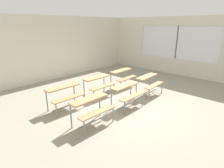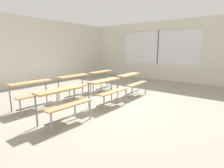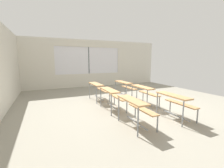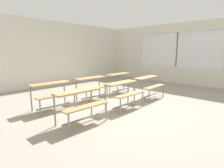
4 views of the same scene
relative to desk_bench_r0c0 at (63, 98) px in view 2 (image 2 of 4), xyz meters
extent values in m
cube|color=gray|center=(1.56, 0.21, -0.59)|extent=(10.00, 9.00, 0.05)
cube|color=silver|center=(1.56, 4.71, 0.94)|extent=(10.00, 0.12, 3.00)
cube|color=silver|center=(6.56, 0.21, -0.14)|extent=(0.12, 9.00, 0.85)
cube|color=silver|center=(6.56, 0.21, 2.21)|extent=(0.12, 9.00, 0.45)
cube|color=silver|center=(6.56, 3.76, 1.14)|extent=(0.12, 1.90, 1.70)
cube|color=white|center=(6.56, 0.71, 1.14)|extent=(0.02, 4.20, 1.70)
cube|color=#4C5156|center=(6.56, 0.71, 1.14)|extent=(0.06, 0.05, 1.70)
cube|color=tan|center=(0.00, 0.11, 0.16)|extent=(1.11, 0.34, 0.04)
cube|color=tan|center=(0.00, -0.21, -0.12)|extent=(1.10, 0.24, 0.03)
cylinder|color=gray|center=(-0.49, 0.26, -0.20)|extent=(0.04, 0.04, 0.72)
cylinder|color=gray|center=(0.51, 0.24, -0.20)|extent=(0.04, 0.04, 0.72)
cylinder|color=gray|center=(-0.51, -0.29, -0.34)|extent=(0.04, 0.04, 0.44)
cylinder|color=gray|center=(0.49, -0.31, -0.34)|extent=(0.04, 0.04, 0.44)
cube|color=gray|center=(0.00, -0.03, -0.46)|extent=(1.00, 0.05, 0.03)
cube|color=tan|center=(1.51, 0.10, 0.16)|extent=(1.10, 0.33, 0.04)
cube|color=tan|center=(1.51, -0.22, -0.12)|extent=(1.10, 0.23, 0.03)
cylinder|color=gray|center=(1.01, 0.24, -0.20)|extent=(0.04, 0.04, 0.72)
cylinder|color=gray|center=(2.01, 0.24, -0.20)|extent=(0.04, 0.04, 0.72)
cylinder|color=gray|center=(1.01, -0.31, -0.34)|extent=(0.04, 0.04, 0.44)
cylinder|color=gray|center=(2.01, -0.31, -0.34)|extent=(0.04, 0.04, 0.44)
cube|color=gray|center=(1.51, -0.04, -0.46)|extent=(1.00, 0.04, 0.03)
cube|color=tan|center=(2.91, 0.15, 0.16)|extent=(1.11, 0.35, 0.04)
cube|color=tan|center=(2.92, -0.17, -0.12)|extent=(1.11, 0.25, 0.03)
cylinder|color=gray|center=(2.41, 0.28, -0.20)|extent=(0.04, 0.04, 0.72)
cylinder|color=gray|center=(3.41, 0.31, -0.20)|extent=(0.04, 0.04, 0.72)
cylinder|color=gray|center=(2.42, -0.27, -0.34)|extent=(0.04, 0.04, 0.44)
cylinder|color=gray|center=(3.42, -0.24, -0.34)|extent=(0.04, 0.04, 0.44)
cube|color=gray|center=(2.91, 0.01, -0.46)|extent=(1.00, 0.06, 0.03)
cube|color=tan|center=(0.05, 1.45, 0.16)|extent=(1.11, 0.35, 0.04)
cube|color=tan|center=(0.04, 1.13, -0.12)|extent=(1.11, 0.25, 0.03)
cylinder|color=gray|center=(-0.44, 1.61, -0.20)|extent=(0.04, 0.04, 0.72)
cylinder|color=gray|center=(0.56, 1.58, -0.20)|extent=(0.04, 0.04, 0.72)
cylinder|color=gray|center=(-0.46, 1.06, -0.34)|extent=(0.04, 0.04, 0.44)
cylinder|color=gray|center=(0.54, 1.03, -0.34)|extent=(0.04, 0.04, 0.44)
cube|color=gray|center=(0.05, 1.31, -0.46)|extent=(1.00, 0.06, 0.03)
cube|color=tan|center=(1.51, 1.46, 0.16)|extent=(1.11, 0.35, 0.04)
cube|color=tan|center=(1.50, 1.14, -0.12)|extent=(1.11, 0.25, 0.03)
cylinder|color=gray|center=(1.01, 1.61, -0.20)|extent=(0.04, 0.04, 0.72)
cylinder|color=gray|center=(2.01, 1.58, -0.20)|extent=(0.04, 0.04, 0.72)
cylinder|color=gray|center=(1.00, 1.06, -0.34)|extent=(0.04, 0.04, 0.44)
cylinder|color=gray|center=(2.00, 1.03, -0.34)|extent=(0.04, 0.04, 0.44)
cube|color=gray|center=(1.50, 1.32, -0.46)|extent=(1.00, 0.06, 0.03)
cube|color=tan|center=(2.93, 1.46, 0.16)|extent=(1.10, 0.33, 0.04)
cube|color=tan|center=(2.94, 1.14, -0.12)|extent=(1.10, 0.23, 0.03)
cylinder|color=gray|center=(2.43, 1.60, -0.20)|extent=(0.04, 0.04, 0.72)
cylinder|color=gray|center=(3.43, 1.61, -0.20)|extent=(0.04, 0.04, 0.72)
cylinder|color=gray|center=(2.44, 1.05, -0.34)|extent=(0.04, 0.04, 0.44)
cylinder|color=gray|center=(3.44, 1.06, -0.34)|extent=(0.04, 0.04, 0.44)
cube|color=gray|center=(2.93, 1.32, -0.46)|extent=(1.00, 0.04, 0.03)
camera|label=1|loc=(-2.78, -3.31, 2.04)|focal=28.69mm
camera|label=2|loc=(-2.24, -3.09, 1.04)|focal=28.00mm
camera|label=3|loc=(-3.13, 3.47, 1.16)|focal=24.32mm
camera|label=4|loc=(-2.24, -3.09, 1.04)|focal=28.00mm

